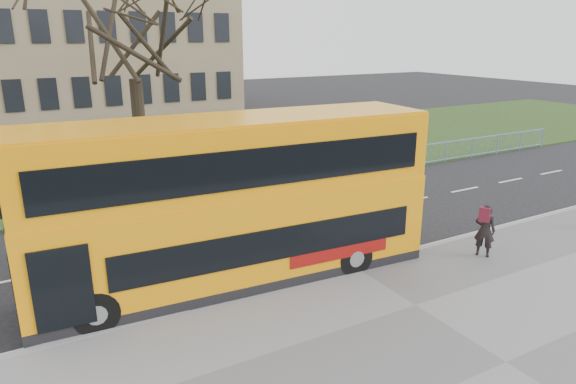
# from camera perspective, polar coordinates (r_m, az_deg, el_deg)

# --- Properties ---
(ground) EXTENTS (120.00, 120.00, 0.00)m
(ground) POSITION_cam_1_polar(r_m,az_deg,el_deg) (16.16, 3.92, -6.51)
(ground) COLOR black
(ground) RESTS_ON ground
(pavement) EXTENTS (80.00, 10.50, 0.12)m
(pavement) POSITION_cam_1_polar(r_m,az_deg,el_deg) (11.81, 23.03, -17.23)
(pavement) COLOR slate
(pavement) RESTS_ON ground
(kerb) EXTENTS (80.00, 0.20, 0.14)m
(kerb) POSITION_cam_1_polar(r_m,az_deg,el_deg) (14.99, 7.21, -8.29)
(kerb) COLOR gray
(kerb) RESTS_ON ground
(grass_verge) EXTENTS (80.00, 15.40, 0.08)m
(grass_verge) POSITION_cam_1_polar(r_m,az_deg,el_deg) (28.60, -11.98, 3.73)
(grass_verge) COLOR #233A15
(grass_verge) RESTS_ON ground
(guard_railing) EXTENTS (40.00, 0.12, 1.10)m
(guard_railing) POSITION_cam_1_polar(r_m,az_deg,el_deg) (21.47, -5.73, 1.01)
(guard_railing) COLOR #7694D3
(guard_railing) RESTS_ON ground
(bare_tree) EXTENTS (7.68, 7.68, 10.97)m
(bare_tree) POSITION_cam_1_polar(r_m,az_deg,el_deg) (22.95, -16.78, 14.15)
(bare_tree) COLOR black
(bare_tree) RESTS_ON grass_verge
(civic_building) EXTENTS (30.00, 15.00, 14.00)m
(civic_building) POSITION_cam_1_polar(r_m,az_deg,el_deg) (47.45, -26.64, 16.01)
(civic_building) COLOR #806D51
(civic_building) RESTS_ON ground
(yellow_bus) EXTENTS (10.66, 3.16, 4.41)m
(yellow_bus) POSITION_cam_1_polar(r_m,az_deg,el_deg) (13.49, -5.92, -0.66)
(yellow_bus) COLOR #FE9B0A
(yellow_bus) RESTS_ON ground
(pedestrian) EXTENTS (0.65, 0.70, 1.61)m
(pedestrian) POSITION_cam_1_polar(r_m,az_deg,el_deg) (16.26, 21.03, -4.00)
(pedestrian) COLOR black
(pedestrian) RESTS_ON pavement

